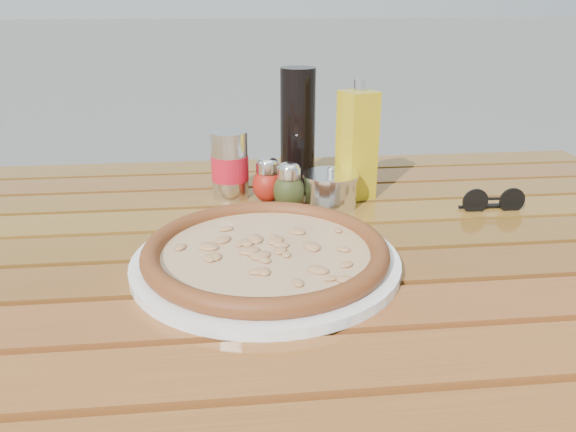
{
  "coord_description": "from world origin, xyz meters",
  "views": [
    {
      "loc": [
        -0.08,
        -0.77,
        1.09
      ],
      "look_at": [
        0.0,
        0.02,
        0.78
      ],
      "focal_mm": 35.0,
      "sensor_mm": 36.0,
      "label": 1
    }
  ],
  "objects": [
    {
      "name": "parmesan_tin",
      "position": [
        0.09,
        0.13,
        0.78
      ],
      "size": [
        0.1,
        0.1,
        0.07
      ],
      "rotation": [
        0.0,
        0.0,
        -0.01
      ],
      "color": "silver",
      "rests_on": "table"
    },
    {
      "name": "sunglasses",
      "position": [
        0.36,
        0.09,
        0.77
      ],
      "size": [
        0.11,
        0.03,
        0.04
      ],
      "rotation": [
        0.0,
        0.0,
        -0.03
      ],
      "color": "black",
      "rests_on": "table"
    },
    {
      "name": "dark_bottle",
      "position": [
        0.05,
        0.27,
        0.86
      ],
      "size": [
        0.07,
        0.07,
        0.22
      ],
      "primitive_type": "cylinder",
      "rotation": [
        0.0,
        0.0,
        0.07
      ],
      "color": "black",
      "rests_on": "table"
    },
    {
      "name": "table",
      "position": [
        0.0,
        -0.0,
        0.67
      ],
      "size": [
        1.4,
        0.9,
        0.75
      ],
      "color": "#331A0B",
      "rests_on": "ground"
    },
    {
      "name": "oregano_shaker",
      "position": [
        0.01,
        0.14,
        0.79
      ],
      "size": [
        0.07,
        0.07,
        0.08
      ],
      "rotation": [
        0.0,
        0.0,
        0.29
      ],
      "color": "#393F19",
      "rests_on": "table"
    },
    {
      "name": "plate",
      "position": [
        -0.04,
        -0.09,
        0.76
      ],
      "size": [
        0.45,
        0.45,
        0.01
      ],
      "primitive_type": "cylinder",
      "rotation": [
        0.0,
        0.0,
        0.31
      ],
      "color": "white",
      "rests_on": "table"
    },
    {
      "name": "olive_oil_cruet",
      "position": [
        0.14,
        0.18,
        0.85
      ],
      "size": [
        0.07,
        0.07,
        0.21
      ],
      "rotation": [
        0.0,
        0.0,
        0.36
      ],
      "color": "#BB9C14",
      "rests_on": "table"
    },
    {
      "name": "soda_can",
      "position": [
        -0.08,
        0.2,
        0.81
      ],
      "size": [
        0.07,
        0.07,
        0.12
      ],
      "rotation": [
        0.0,
        0.0,
        0.07
      ],
      "color": "silver",
      "rests_on": "table"
    },
    {
      "name": "pepper_shaker",
      "position": [
        -0.02,
        0.17,
        0.79
      ],
      "size": [
        0.07,
        0.07,
        0.08
      ],
      "rotation": [
        0.0,
        0.0,
        -0.35
      ],
      "color": "#AB2013",
      "rests_on": "table"
    },
    {
      "name": "pizza",
      "position": [
        -0.04,
        -0.09,
        0.77
      ],
      "size": [
        0.43,
        0.43,
        0.03
      ],
      "rotation": [
        0.0,
        0.0,
        0.37
      ],
      "color": "beige",
      "rests_on": "plate"
    }
  ]
}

